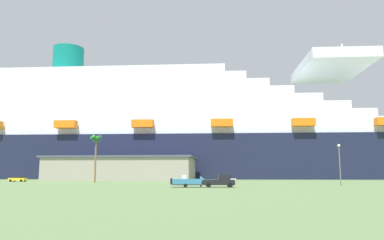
# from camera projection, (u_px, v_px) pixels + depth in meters

# --- Properties ---
(ground_plane) EXTENTS (600.00, 600.00, 0.00)m
(ground_plane) POSITION_uv_depth(u_px,v_px,m) (204.00, 181.00, 111.70)
(ground_plane) COLOR #567042
(cruise_ship) EXTENTS (298.71, 64.63, 64.15)m
(cruise_ship) POSITION_uv_depth(u_px,v_px,m) (150.00, 136.00, 153.70)
(cruise_ship) COLOR #191E38
(cruise_ship) RESTS_ON ground_plane
(terminal_building) EXTENTS (49.14, 27.73, 7.67)m
(terminal_building) POSITION_uv_depth(u_px,v_px,m) (123.00, 168.00, 120.20)
(terminal_building) COLOR gray
(terminal_building) RESTS_ON ground_plane
(pickup_truck) EXTENTS (5.87, 3.06, 2.20)m
(pickup_truck) POSITION_uv_depth(u_px,v_px,m) (220.00, 181.00, 64.12)
(pickup_truck) COLOR black
(pickup_truck) RESTS_ON ground_plane
(small_boat_on_trailer) EXTENTS (7.05, 3.13, 2.15)m
(small_boat_on_trailer) POSITION_uv_depth(u_px,v_px,m) (191.00, 182.00, 64.05)
(small_boat_on_trailer) COLOR #595960
(small_boat_on_trailer) RESTS_ON ground_plane
(palm_tree) EXTENTS (3.15, 3.09, 12.18)m
(palm_tree) POSITION_uv_depth(u_px,v_px,m) (96.00, 143.00, 94.92)
(palm_tree) COLOR brown
(palm_tree) RESTS_ON ground_plane
(street_lamp) EXTENTS (0.56, 0.56, 8.13)m
(street_lamp) POSITION_uv_depth(u_px,v_px,m) (339.00, 159.00, 72.07)
(street_lamp) COLOR slate
(street_lamp) RESTS_ON ground_plane
(parked_car_yellow_taxi) EXTENTS (4.77, 2.43, 1.58)m
(parked_car_yellow_taxi) POSITION_uv_depth(u_px,v_px,m) (18.00, 179.00, 101.19)
(parked_car_yellow_taxi) COLOR yellow
(parked_car_yellow_taxi) RESTS_ON ground_plane
(parked_car_silver_sedan) EXTENTS (4.40, 2.10, 1.58)m
(parked_car_silver_sedan) POSITION_uv_depth(u_px,v_px,m) (227.00, 179.00, 92.31)
(parked_car_silver_sedan) COLOR silver
(parked_car_silver_sedan) RESTS_ON ground_plane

